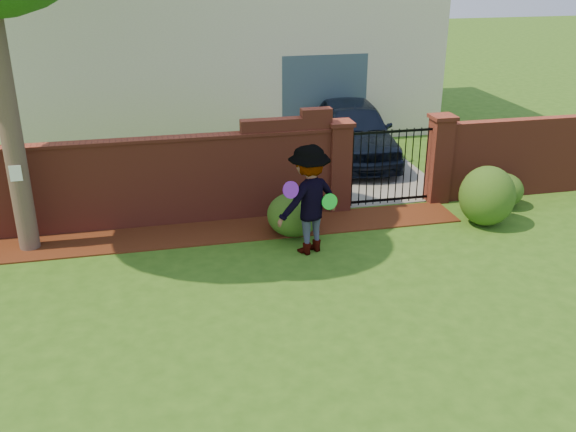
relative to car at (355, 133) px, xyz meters
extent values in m
cube|color=#2D5515|center=(-3.76, -7.05, -0.76)|extent=(80.00, 80.00, 0.01)
cube|color=#3D190B|center=(-4.71, -3.71, -0.74)|extent=(11.10, 1.08, 0.03)
cube|color=maroon|center=(-5.91, -3.05, 0.10)|extent=(8.70, 0.25, 1.70)
cube|color=maroon|center=(-2.46, -3.05, 1.10)|extent=(1.80, 0.25, 0.30)
cube|color=maroon|center=(-1.86, -3.05, 1.33)|extent=(0.60, 0.25, 0.16)
cube|color=maroon|center=(-5.91, -3.05, 0.98)|extent=(8.70, 0.31, 0.06)
cube|color=maroon|center=(2.84, -3.05, 0.10)|extent=(4.00, 0.25, 1.70)
cube|color=maroon|center=(-1.36, -3.05, 0.15)|extent=(0.42, 0.42, 1.80)
cube|color=maroon|center=(-1.36, -3.05, 1.09)|extent=(0.50, 0.50, 0.08)
cube|color=maroon|center=(0.84, -3.05, 0.15)|extent=(0.42, 0.42, 1.80)
cube|color=maroon|center=(0.84, -3.05, 1.09)|extent=(0.50, 0.50, 0.08)
cylinder|color=black|center=(-1.07, -3.05, 0.10)|extent=(0.02, 0.02, 1.60)
cylinder|color=black|center=(-0.91, -3.05, 0.10)|extent=(0.02, 0.02, 1.60)
cylinder|color=black|center=(-0.75, -3.05, 0.10)|extent=(0.02, 0.02, 1.60)
cylinder|color=black|center=(-0.58, -3.05, 0.10)|extent=(0.02, 0.02, 1.60)
cylinder|color=black|center=(-0.42, -3.05, 0.10)|extent=(0.02, 0.02, 1.60)
cylinder|color=black|center=(-0.26, -3.05, 0.10)|extent=(0.02, 0.02, 1.60)
cylinder|color=black|center=(-0.10, -3.05, 0.10)|extent=(0.02, 0.02, 1.60)
cylinder|color=black|center=(0.06, -3.05, 0.10)|extent=(0.02, 0.02, 1.60)
cylinder|color=black|center=(0.22, -3.05, 0.10)|extent=(0.02, 0.02, 1.60)
cylinder|color=black|center=(0.39, -3.05, 0.10)|extent=(0.02, 0.02, 1.60)
cylinder|color=black|center=(0.55, -3.05, 0.10)|extent=(0.02, 0.02, 1.60)
cube|color=black|center=(-0.26, -3.05, -0.63)|extent=(1.78, 0.03, 0.05)
cube|color=black|center=(-0.26, -3.05, 0.85)|extent=(1.78, 0.03, 0.05)
cube|color=slate|center=(-0.26, 0.95, -0.75)|extent=(3.20, 8.00, 0.01)
cube|color=beige|center=(-2.76, 4.95, 2.25)|extent=(12.00, 6.00, 6.00)
cube|color=#384C5B|center=(-0.26, 2.00, 0.45)|extent=(2.40, 0.12, 2.40)
imported|color=black|center=(0.00, 0.00, 0.00)|extent=(2.19, 4.56, 1.50)
cube|color=white|center=(-7.36, -3.84, 0.75)|extent=(0.20, 0.01, 0.28)
ellipsoid|color=#1F4815|center=(-2.55, -4.11, -0.34)|extent=(1.01, 1.01, 0.82)
ellipsoid|color=#1F4815|center=(1.23, -4.44, -0.16)|extent=(1.08, 1.08, 1.18)
ellipsoid|color=#1F4815|center=(2.08, -3.65, -0.39)|extent=(0.80, 0.80, 0.71)
imported|color=gray|center=(-2.45, -4.90, 0.23)|extent=(1.46, 1.20, 1.97)
cylinder|color=purple|center=(-2.86, -5.19, 0.57)|extent=(0.31, 0.17, 0.29)
cylinder|color=#1CD334|center=(-2.13, -5.01, 0.23)|extent=(0.29, 0.10, 0.29)
camera|label=1|loc=(-5.12, -15.00, 4.29)|focal=40.18mm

